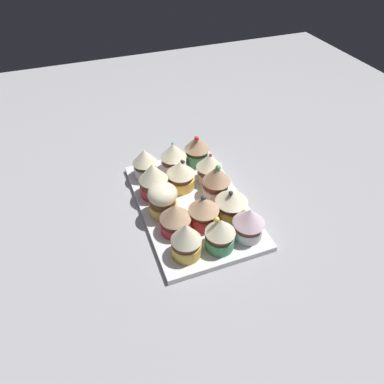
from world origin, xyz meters
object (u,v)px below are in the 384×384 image
(cupcake_5, at_px, (174,157))
(cupcake_6, at_px, (180,174))
(cupcake_11, at_px, (216,181))
(cupcake_13, at_px, (249,222))
(cupcake_1, at_px, (153,179))
(cupcake_3, at_px, (176,218))
(cupcake_8, at_px, (220,233))
(cupcake_12, at_px, (231,202))
(baking_tray, at_px, (192,204))
(cupcake_0, at_px, (145,163))
(cupcake_2, at_px, (163,199))
(cupcake_9, at_px, (197,149))
(cupcake_4, at_px, (186,239))
(cupcake_7, at_px, (204,211))
(cupcake_10, at_px, (209,167))

(cupcake_5, distance_m, cupcake_6, 0.06)
(cupcake_11, bearing_deg, cupcake_13, 4.29)
(cupcake_1, relative_size, cupcake_3, 1.21)
(cupcake_8, bearing_deg, cupcake_1, -158.41)
(cupcake_12, bearing_deg, baking_tray, -134.48)
(cupcake_1, bearing_deg, cupcake_0, -179.59)
(baking_tray, relative_size, cupcake_1, 4.25)
(cupcake_3, bearing_deg, cupcake_0, -176.70)
(cupcake_6, xyz_separation_m, cupcake_8, (0.19, 0.01, 0.00))
(cupcake_2, height_order, cupcake_12, cupcake_2)
(cupcake_2, xyz_separation_m, cupcake_9, (-0.14, 0.13, 0.00))
(cupcake_4, relative_size, cupcake_11, 0.97)
(cupcake_7, distance_m, cupcake_12, 0.06)
(cupcake_2, xyz_separation_m, cupcake_10, (-0.06, 0.13, 0.00))
(cupcake_7, height_order, cupcake_12, cupcake_7)
(baking_tray, height_order, cupcake_9, cupcake_9)
(cupcake_1, bearing_deg, cupcake_9, 120.78)
(cupcake_6, height_order, cupcake_13, cupcake_6)
(cupcake_8, xyz_separation_m, cupcake_10, (-0.19, 0.06, 0.00))
(cupcake_9, relative_size, cupcake_11, 0.96)
(cupcake_5, height_order, cupcake_11, cupcake_11)
(cupcake_1, xyz_separation_m, cupcake_8, (0.18, 0.07, -0.00))
(cupcake_1, bearing_deg, cupcake_2, 1.77)
(cupcake_0, height_order, cupcake_3, cupcake_0)
(cupcake_3, bearing_deg, cupcake_8, 42.94)
(cupcake_7, relative_size, cupcake_10, 0.98)
(cupcake_5, bearing_deg, cupcake_13, 14.92)
(cupcake_3, bearing_deg, cupcake_1, -175.03)
(cupcake_0, bearing_deg, baking_tray, 28.76)
(cupcake_4, xyz_separation_m, cupcake_8, (0.01, 0.06, -0.00))
(cupcake_13, bearing_deg, cupcake_8, -84.29)
(cupcake_0, height_order, cupcake_8, cupcake_8)
(cupcake_10, relative_size, cupcake_13, 1.05)
(cupcake_5, distance_m, cupcake_13, 0.25)
(cupcake_5, bearing_deg, cupcake_3, -17.69)
(baking_tray, relative_size, cupcake_13, 4.95)
(cupcake_4, height_order, cupcake_8, cupcake_4)
(cupcake_6, relative_size, cupcake_8, 0.96)
(baking_tray, height_order, cupcake_3, cupcake_3)
(cupcake_5, bearing_deg, cupcake_10, 42.96)
(cupcake_1, relative_size, cupcake_12, 1.18)
(cupcake_3, xyz_separation_m, cupcake_11, (-0.07, 0.11, 0.01))
(cupcake_2, height_order, cupcake_8, cupcake_8)
(cupcake_4, height_order, cupcake_10, cupcake_4)
(cupcake_7, distance_m, cupcake_11, 0.09)
(cupcake_0, relative_size, cupcake_1, 0.89)
(cupcake_5, distance_m, cupcake_8, 0.25)
(cupcake_7, xyz_separation_m, cupcake_10, (-0.12, 0.06, 0.00))
(baking_tray, bearing_deg, cupcake_3, -42.48)
(baking_tray, distance_m, cupcake_7, 0.08)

